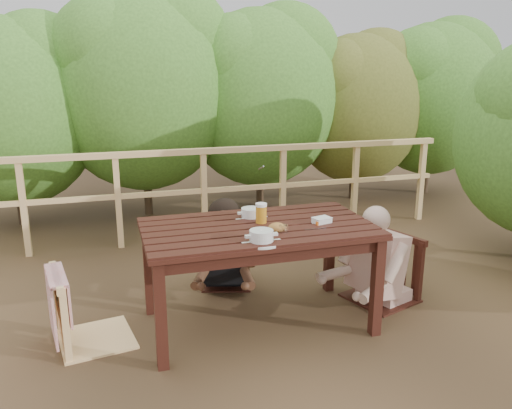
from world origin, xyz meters
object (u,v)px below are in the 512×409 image
object	(u,v)px
bread_roll	(277,228)
chair_left	(91,272)
table	(258,276)
tumbler	(283,230)
woman	(225,216)
soup_far	(251,213)
chair_right	(384,242)
diner_right	(388,221)
chair_far	(226,238)
soup_near	(261,237)
butter_tub	(322,221)
beer_glass	(261,214)

from	to	relation	value
bread_roll	chair_left	bearing A→B (deg)	168.90
table	tumbler	size ratio (longest dim) A/B	23.50
woman	soup_far	world-z (taller)	woman
chair_right	diner_right	xyz separation A→B (m)	(0.03, 0.00, 0.17)
chair_far	woman	size ratio (longest dim) A/B	0.68
soup_near	soup_far	distance (m)	0.55
chair_right	soup_near	size ratio (longest dim) A/B	3.80
soup_near	woman	bearing A→B (deg)	88.66
tumbler	butter_tub	distance (m)	0.37
bread_roll	butter_tub	xyz separation A→B (m)	(0.37, 0.08, -0.01)
table	soup_far	size ratio (longest dim) A/B	6.54
chair_far	table	bearing A→B (deg)	-70.28
chair_far	beer_glass	distance (m)	0.83
chair_left	bread_roll	bearing A→B (deg)	-110.68
diner_right	woman	bearing A→B (deg)	40.54
beer_glass	chair_left	bearing A→B (deg)	178.29
tumbler	chair_far	bearing A→B (deg)	99.54
soup_far	tumbler	bearing A→B (deg)	-76.44
chair_right	woman	distance (m)	1.33
butter_tub	chair_far	bearing A→B (deg)	106.55
soup_far	beer_glass	xyz separation A→B (m)	(0.03, -0.16, 0.04)
table	bread_roll	xyz separation A→B (m)	(0.09, -0.15, 0.41)
chair_far	bread_roll	distance (m)	1.00
soup_near	soup_far	xyz separation A→B (m)	(0.09, 0.54, -0.00)
soup_near	soup_far	bearing A→B (deg)	80.74
chair_right	soup_near	world-z (taller)	chair_right
soup_far	chair_left	bearing A→B (deg)	-173.80
bread_roll	tumbler	xyz separation A→B (m)	(0.03, -0.06, -0.00)
chair_right	woman	bearing A→B (deg)	-140.12
diner_right	soup_near	size ratio (longest dim) A/B	5.09
woman	soup_near	bearing A→B (deg)	104.64
chair_right	butter_tub	size ratio (longest dim) A/B	7.74
woman	soup_near	world-z (taller)	woman
chair_right	soup_near	bearing A→B (deg)	-88.35
woman	diner_right	bearing A→B (deg)	165.36
beer_glass	table	bearing A→B (deg)	-126.24
table	chair_left	world-z (taller)	chair_left
woman	beer_glass	size ratio (longest dim) A/B	7.72
woman	tumbler	distance (m)	1.03
soup_far	tumbler	world-z (taller)	soup_far
table	chair_right	bearing A→B (deg)	5.59
chair_left	diner_right	size ratio (longest dim) A/B	0.76
chair_far	soup_near	size ratio (longest dim) A/B	3.19
chair_left	table	bearing A→B (deg)	-104.06
chair_right	soup_far	world-z (taller)	chair_right
bread_roll	butter_tub	world-z (taller)	bread_roll
chair_far	butter_tub	world-z (taller)	chair_far
chair_left	soup_near	world-z (taller)	chair_left
bread_roll	chair_far	bearing A→B (deg)	98.40
woman	bread_roll	xyz separation A→B (m)	(0.14, -0.94, 0.17)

